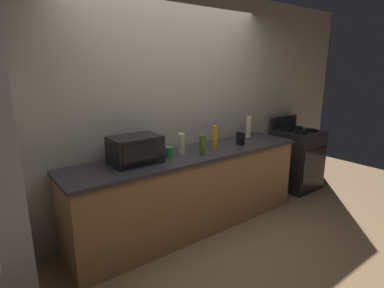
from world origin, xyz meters
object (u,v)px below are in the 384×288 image
object	(u,v)px
bottle_dish_soap	(215,138)
stove_range	(296,159)
bottle_olive_oil	(202,145)
bottle_hand_soap	(249,127)
bottle_vinegar	(181,144)
microwave	(135,150)
mug_green	(169,152)
cordless_phone	(240,138)

from	to	relation	value
bottle_dish_soap	stove_range	bearing A→B (deg)	1.50
bottle_olive_oil	bottle_hand_soap	bearing A→B (deg)	15.44
bottle_hand_soap	bottle_vinegar	bearing A→B (deg)	-173.83
stove_range	microwave	bearing A→B (deg)	178.97
bottle_vinegar	microwave	bearing A→B (deg)	178.43
bottle_vinegar	mug_green	distance (m)	0.18
mug_green	bottle_dish_soap	bearing A→B (deg)	-6.13
bottle_vinegar	bottle_olive_oil	world-z (taller)	bottle_vinegar
bottle_dish_soap	mug_green	bearing A→B (deg)	173.87
stove_range	microwave	size ratio (longest dim) A/B	2.25
cordless_phone	stove_range	bearing A→B (deg)	13.71
bottle_hand_soap	bottle_vinegar	xyz separation A→B (m)	(-1.20, -0.13, -0.03)
cordless_phone	bottle_olive_oil	xyz separation A→B (m)	(-0.65, -0.07, 0.03)
microwave	bottle_dish_soap	xyz separation A→B (m)	(0.95, -0.09, 0.00)
cordless_phone	bottle_hand_soap	bearing A→B (deg)	41.19
bottle_olive_oil	bottle_dish_soap	bearing A→B (deg)	17.36
stove_range	mug_green	xyz separation A→B (m)	(-2.29, 0.02, 0.49)
mug_green	microwave	bearing A→B (deg)	175.34
microwave	bottle_hand_soap	distance (m)	1.74
microwave	bottle_vinegar	world-z (taller)	microwave
stove_range	cordless_phone	bearing A→B (deg)	-177.54
cordless_phone	bottle_olive_oil	bearing A→B (deg)	-162.92
bottle_dish_soap	bottle_hand_soap	bearing A→B (deg)	14.82
stove_range	bottle_vinegar	size ratio (longest dim) A/B	4.74
cordless_phone	mug_green	world-z (taller)	cordless_phone
bottle_hand_soap	bottle_dish_soap	world-z (taller)	bottle_hand_soap
bottle_hand_soap	bottle_olive_oil	bearing A→B (deg)	-164.56
bottle_olive_oil	bottle_dish_soap	distance (m)	0.26
stove_range	bottle_hand_soap	size ratio (longest dim) A/B	3.74
stove_range	bottle_olive_oil	bearing A→B (deg)	-176.41
bottle_olive_oil	mug_green	xyz separation A→B (m)	(-0.33, 0.14, -0.05)
bottle_hand_soap	cordless_phone	bearing A→B (deg)	-150.06
cordless_phone	microwave	bearing A→B (deg)	-173.12
stove_range	bottle_dish_soap	size ratio (longest dim) A/B	3.95
mug_green	bottle_vinegar	bearing A→B (deg)	5.46
microwave	bottle_vinegar	size ratio (longest dim) A/B	2.11
stove_range	bottle_hand_soap	world-z (taller)	bottle_hand_soap
microwave	bottle_olive_oil	world-z (taller)	microwave
bottle_hand_soap	bottle_vinegar	size ratio (longest dim) A/B	1.27
mug_green	cordless_phone	bearing A→B (deg)	-4.26
bottle_vinegar	bottle_olive_oil	distance (m)	0.23
microwave	cordless_phone	bearing A→B (deg)	-4.37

